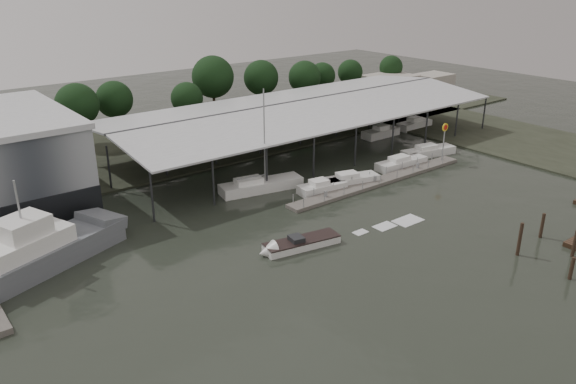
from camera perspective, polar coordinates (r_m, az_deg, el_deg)
ground at (r=53.68m, az=6.15°, el=-5.52°), size 200.00×200.00×0.00m
land_strip_far at (r=86.48m, az=-13.56°, el=4.74°), size 140.00×30.00×0.30m
land_strip_east at (r=93.38m, az=22.07°, el=4.99°), size 20.00×60.00×0.30m
covered_boat_shed at (r=82.06m, az=1.28°, el=8.81°), size 58.24×24.00×6.96m
floating_dock at (r=69.90m, az=9.35°, el=1.11°), size 28.00×2.00×1.40m
shell_fuel_sign at (r=77.68m, az=15.60°, el=5.58°), size 1.10×0.18×5.55m
distant_commercial_buildings at (r=123.64m, az=11.67°, el=10.74°), size 22.00×8.00×4.00m
grey_trawler at (r=53.65m, az=-23.96°, el=-5.55°), size 17.02×9.90×8.84m
white_sailboat at (r=66.39m, az=-2.87°, el=0.67°), size 10.32×4.50×12.28m
speedboat_underway at (r=52.82m, az=0.78°, el=-5.38°), size 19.03×5.27×2.00m
moored_cruiser_0 at (r=65.97m, az=3.45°, el=0.49°), size 6.08×2.95×1.70m
moored_cruiser_1 at (r=68.54m, az=6.27°, el=1.22°), size 7.58×3.97×1.70m
moored_cruiser_2 at (r=75.66m, az=11.41°, el=2.90°), size 7.82×2.64×1.70m
moored_cruiser_3 at (r=81.41m, az=14.03°, el=4.02°), size 8.48×3.73×1.70m
mooring_pilings at (r=55.92m, az=26.57°, el=-5.48°), size 5.88×9.17×3.84m
horizon_tree_line at (r=100.18m, az=-4.87°, el=11.02°), size 72.52×11.10×10.83m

